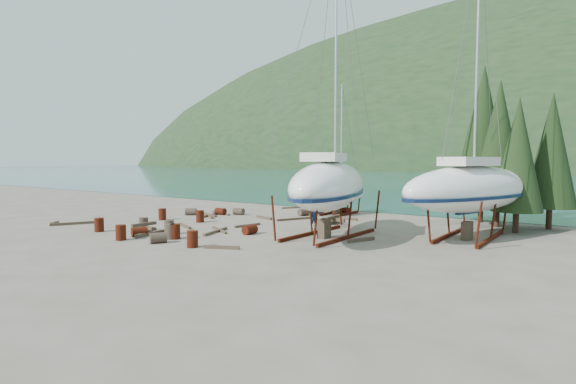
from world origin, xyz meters
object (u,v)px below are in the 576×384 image
Objects in this scene: large_sailboat_near at (330,185)px; small_sailboat_shore at (339,193)px; worker at (314,214)px; large_sailboat_far at (471,188)px.

small_sailboat_shore is (-5.05, 10.02, -1.30)m from large_sailboat_near.
large_sailboat_near reaches higher than small_sailboat_shore.
large_sailboat_far is at bearing -60.19° from worker.
large_sailboat_far is (6.93, 4.28, -0.16)m from large_sailboat_near.
large_sailboat_near is at bearing -129.87° from large_sailboat_far.
small_sailboat_shore is at bearing 34.69° from worker.
large_sailboat_far is 9.79m from worker.
large_sailboat_far reaches higher than worker.
large_sailboat_near is 1.07× the size of large_sailboat_far.
large_sailboat_near is 11.29m from small_sailboat_shore.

